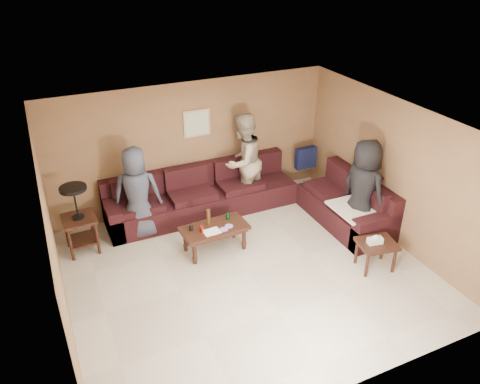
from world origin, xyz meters
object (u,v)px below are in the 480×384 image
(sectional_sofa, at_px, (252,202))
(end_table_left, at_px, (79,218))
(person_left, at_px, (137,193))
(waste_bin, at_px, (221,227))
(person_middle, at_px, (243,161))
(coffee_table, at_px, (214,230))
(side_table_right, at_px, (376,246))
(person_right, at_px, (363,189))

(sectional_sofa, relative_size, end_table_left, 3.75)
(person_left, bearing_deg, sectional_sofa, -170.05)
(waste_bin, height_order, person_left, person_left)
(person_middle, bearing_deg, end_table_left, -21.98)
(coffee_table, xyz_separation_m, side_table_right, (2.18, -1.54, 0.02))
(person_left, bearing_deg, waste_bin, 172.72)
(end_table_left, relative_size, person_middle, 0.65)
(waste_bin, relative_size, person_right, 0.16)
(waste_bin, xyz_separation_m, person_right, (2.28, -1.02, 0.77))
(end_table_left, bearing_deg, sectional_sofa, -3.86)
(end_table_left, height_order, person_left, person_left)
(end_table_left, xyz_separation_m, person_middle, (3.16, 0.29, 0.31))
(coffee_table, relative_size, side_table_right, 1.71)
(coffee_table, distance_m, person_right, 2.68)
(person_left, xyz_separation_m, person_middle, (2.13, 0.20, 0.11))
(end_table_left, relative_size, person_left, 0.73)
(waste_bin, distance_m, person_left, 1.60)
(side_table_right, distance_m, waste_bin, 2.74)
(end_table_left, bearing_deg, person_left, 4.98)
(sectional_sofa, height_order, person_right, person_right)
(person_right, bearing_deg, side_table_right, 148.07)
(person_left, relative_size, person_middle, 0.89)
(end_table_left, relative_size, waste_bin, 4.15)
(sectional_sofa, distance_m, end_table_left, 3.16)
(person_middle, distance_m, person_right, 2.34)
(side_table_right, bearing_deg, waste_bin, 134.47)
(person_left, distance_m, person_middle, 2.14)
(side_table_right, bearing_deg, coffee_table, 144.71)
(side_table_right, distance_m, person_left, 4.13)
(person_middle, bearing_deg, waste_bin, 17.58)
(end_table_left, xyz_separation_m, side_table_right, (4.25, -2.47, -0.23))
(waste_bin, bearing_deg, sectional_sofa, 21.82)
(person_right, bearing_deg, end_table_left, 61.37)
(coffee_table, relative_size, person_middle, 0.60)
(coffee_table, relative_size, waste_bin, 3.86)
(sectional_sofa, relative_size, person_middle, 2.43)
(sectional_sofa, relative_size, waste_bin, 15.59)
(end_table_left, distance_m, person_right, 4.88)
(side_table_right, height_order, person_middle, person_middle)
(side_table_right, relative_size, waste_bin, 2.26)
(person_left, bearing_deg, person_right, 173.59)
(side_table_right, xyz_separation_m, person_left, (-3.21, 2.56, 0.43))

